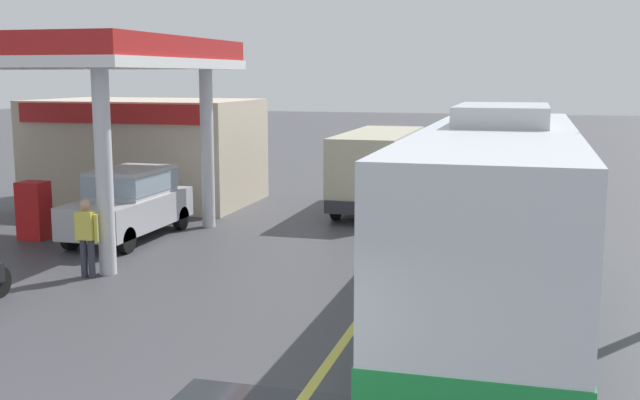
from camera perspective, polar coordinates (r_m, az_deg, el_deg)
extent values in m
plane|color=#424247|center=(26.13, 8.98, -0.21)|extent=(120.00, 120.00, 0.00)
cube|color=#D8CC4C|center=(21.24, 7.48, -2.34)|extent=(0.16, 50.00, 0.01)
cube|color=silver|center=(13.61, 12.82, -0.98)|extent=(2.50, 11.00, 2.90)
cube|color=#1E8C3F|center=(13.84, 12.66, -5.47)|extent=(2.54, 11.04, 0.56)
cube|color=#8C9EAD|center=(8.17, 11.23, -3.72)|extent=(2.30, 0.10, 1.40)
cube|color=#8C9EAD|center=(13.64, 7.56, 1.11)|extent=(0.06, 9.35, 1.10)
cube|color=#8C9EAD|center=(13.55, 18.26, 0.67)|extent=(0.06, 9.35, 1.10)
cube|color=white|center=(8.05, 11.39, 1.15)|extent=(1.75, 0.08, 0.32)
cube|color=#B2B2B7|center=(14.42, 13.23, 6.09)|extent=(1.60, 2.80, 0.36)
cylinder|color=black|center=(10.33, 5.29, -12.00)|extent=(0.30, 1.00, 1.00)
cylinder|color=black|center=(10.21, 17.85, -12.66)|extent=(0.30, 1.00, 1.00)
cylinder|color=black|center=(17.18, 9.49, -3.45)|extent=(0.30, 1.00, 1.00)
cylinder|color=black|center=(17.11, 16.85, -3.77)|extent=(0.30, 1.00, 1.00)
cube|color=#B21E1E|center=(21.11, -20.86, 10.31)|extent=(9.00, 7.00, 0.50)
cube|color=white|center=(21.10, -20.81, 9.31)|extent=(9.10, 7.10, 0.24)
cylinder|color=silver|center=(16.92, -15.57, 2.33)|extent=(0.36, 0.36, 4.60)
cylinder|color=silver|center=(21.70, -8.28, 4.02)|extent=(0.36, 0.36, 4.60)
cube|color=red|center=(21.38, -20.24, -0.72)|extent=(0.70, 0.60, 1.50)
cube|color=beige|center=(26.50, -12.59, 3.52)|extent=(7.00, 4.40, 3.40)
cube|color=#B21E1E|center=(24.45, -15.15, 6.13)|extent=(6.30, 0.10, 0.60)
cube|color=#B2B2B7|center=(20.67, -13.86, -0.83)|extent=(1.70, 4.20, 0.80)
cube|color=#B2B2B7|center=(20.73, -13.67, 1.30)|extent=(1.50, 2.31, 0.70)
cube|color=#8C9EAD|center=(20.73, -13.67, 1.30)|extent=(1.53, 2.35, 0.49)
cylinder|color=black|center=(19.86, -17.81, -2.58)|extent=(0.20, 0.64, 0.64)
cylinder|color=black|center=(19.10, -14.02, -2.88)|extent=(0.20, 0.64, 0.64)
cylinder|color=black|center=(22.39, -13.64, -1.10)|extent=(0.20, 0.64, 0.64)
cylinder|color=black|center=(21.71, -10.17, -1.31)|extent=(0.20, 0.64, 0.64)
cube|color=#BFB799|center=(24.47, 4.33, 2.53)|extent=(2.00, 6.00, 2.10)
cube|color=#8C9EAD|center=(24.43, 4.35, 3.46)|extent=(2.04, 5.10, 0.80)
cube|color=#2D2D33|center=(21.64, 2.77, -0.61)|extent=(1.90, 0.16, 0.36)
cylinder|color=black|center=(22.87, 1.18, -0.48)|extent=(0.22, 0.76, 0.76)
cylinder|color=black|center=(22.51, 5.53, -0.67)|extent=(0.22, 0.76, 0.76)
cylinder|color=black|center=(26.72, 3.27, 0.92)|extent=(0.22, 0.76, 0.76)
cylinder|color=black|center=(26.42, 7.01, 0.77)|extent=(0.22, 0.76, 0.76)
cylinder|color=#33333F|center=(17.09, -16.92, -4.11)|extent=(0.14, 0.14, 0.82)
cylinder|color=#33333F|center=(16.99, -16.41, -4.15)|extent=(0.14, 0.14, 0.82)
cube|color=#D8CC4C|center=(16.90, -16.78, -1.79)|extent=(0.36, 0.22, 0.60)
sphere|color=tan|center=(16.82, -16.84, -0.35)|extent=(0.22, 0.22, 0.22)
cylinder|color=#D8CC4C|center=(17.03, -17.43, -1.91)|extent=(0.09, 0.09, 0.58)
cylinder|color=#D8CC4C|center=(16.79, -16.10, -2.00)|extent=(0.09, 0.09, 0.58)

